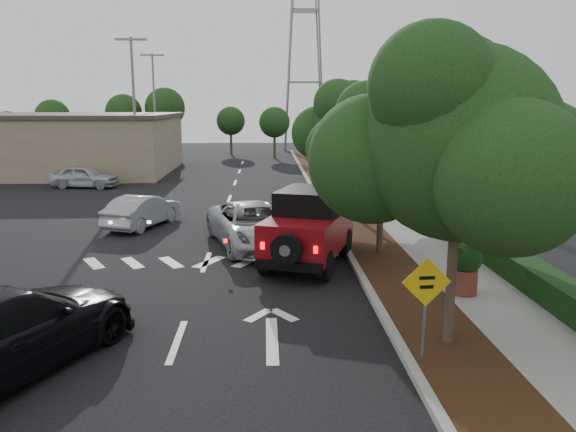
{
  "coord_description": "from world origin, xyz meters",
  "views": [
    {
      "loc": [
        1.88,
        -11.13,
        4.93
      ],
      "look_at": [
        2.46,
        3.0,
        2.07
      ],
      "focal_mm": 35.0,
      "sensor_mm": 36.0,
      "label": 1
    }
  ],
  "objects": [
    {
      "name": "planting_strip",
      "position": [
        5.6,
        12.0,
        0.06
      ],
      "size": [
        1.8,
        70.0,
        0.12
      ],
      "primitive_type": "cube",
      "color": "black",
      "rests_on": "ground"
    },
    {
      "name": "silver_suv_ahead",
      "position": [
        1.47,
        7.94,
        0.75
      ],
      "size": [
        3.9,
        5.88,
        1.5
      ],
      "primitive_type": "imported",
      "rotation": [
        0.0,
        0.0,
        0.28
      ],
      "color": "#A2A4A9",
      "rests_on": "ground"
    },
    {
      "name": "red_jeep",
      "position": [
        3.27,
        5.82,
        1.18
      ],
      "size": [
        3.27,
        4.74,
        2.32
      ],
      "rotation": [
        0.0,
        0.0,
        -0.34
      ],
      "color": "black",
      "rests_on": "ground"
    },
    {
      "name": "hedge",
      "position": [
        8.9,
        12.0,
        0.4
      ],
      "size": [
        0.8,
        70.0,
        0.8
      ],
      "primitive_type": "cube",
      "color": "black",
      "rests_on": "ground"
    },
    {
      "name": "light_pole_a",
      "position": [
        -6.5,
        26.0,
        0.0
      ],
      "size": [
        2.0,
        0.22,
        9.0
      ],
      "primitive_type": null,
      "color": "slate",
      "rests_on": "ground"
    },
    {
      "name": "parked_suv",
      "position": [
        -8.77,
        22.22,
        0.67
      ],
      "size": [
        4.11,
        2.17,
        1.33
      ],
      "primitive_type": "imported",
      "rotation": [
        0.0,
        0.0,
        1.41
      ],
      "color": "#B5B8BE",
      "rests_on": "ground"
    },
    {
      "name": "light_pole_b",
      "position": [
        -7.5,
        38.0,
        0.0
      ],
      "size": [
        2.0,
        0.22,
        9.0
      ],
      "primitive_type": null,
      "color": "slate",
      "rests_on": "ground"
    },
    {
      "name": "street_tree_mid",
      "position": [
        5.6,
        6.5,
        0.0
      ],
      "size": [
        3.2,
        3.2,
        5.32
      ],
      "primitive_type": null,
      "color": "black",
      "rests_on": "ground"
    },
    {
      "name": "sidewalk",
      "position": [
        7.5,
        12.0,
        0.06
      ],
      "size": [
        2.0,
        70.0,
        0.12
      ],
      "primitive_type": "cube",
      "color": "gray",
      "rests_on": "ground"
    },
    {
      "name": "street_tree_far",
      "position": [
        5.6,
        13.0,
        0.0
      ],
      "size": [
        3.4,
        3.4,
        5.62
      ],
      "primitive_type": null,
      "color": "black",
      "rests_on": "ground"
    },
    {
      "name": "curb",
      "position": [
        4.6,
        12.0,
        0.07
      ],
      "size": [
        0.2,
        70.0,
        0.15
      ],
      "primitive_type": "cube",
      "color": "#9E9B93",
      "rests_on": "ground"
    },
    {
      "name": "silver_sedan_oncoming",
      "position": [
        -3.08,
        11.33,
        0.65
      ],
      "size": [
        2.64,
        4.17,
        1.3
      ],
      "primitive_type": "imported",
      "rotation": [
        0.0,
        0.0,
        2.79
      ],
      "color": "#98999F",
      "rests_on": "ground"
    },
    {
      "name": "transmission_tower",
      "position": [
        6.0,
        48.0,
        0.0
      ],
      "size": [
        7.0,
        4.0,
        28.0
      ],
      "primitive_type": null,
      "color": "slate",
      "rests_on": "ground"
    },
    {
      "name": "terracotta_planter",
      "position": [
        6.97,
        2.41,
        0.94
      ],
      "size": [
        0.8,
        0.8,
        1.39
      ],
      "rotation": [
        0.0,
        0.0,
        0.06
      ],
      "color": "brown",
      "rests_on": "ground"
    },
    {
      "name": "street_tree_near",
      "position": [
        5.6,
        -0.5,
        0.0
      ],
      "size": [
        3.8,
        3.8,
        5.92
      ],
      "primitive_type": null,
      "color": "black",
      "rests_on": "ground"
    },
    {
      "name": "commercial_building",
      "position": [
        -16.0,
        30.0,
        2.0
      ],
      "size": [
        22.0,
        12.0,
        4.0
      ],
      "primitive_type": "cube",
      "color": "#817459",
      "rests_on": "ground"
    },
    {
      "name": "speed_hump_sign",
      "position": [
        4.88,
        -1.23,
        1.4
      ],
      "size": [
        0.95,
        0.1,
        2.02
      ],
      "rotation": [
        0.0,
        0.0,
        0.06
      ],
      "color": "slate",
      "rests_on": "ground"
    },
    {
      "name": "ground",
      "position": [
        0.0,
        0.0,
        0.0
      ],
      "size": [
        120.0,
        120.0,
        0.0
      ],
      "primitive_type": "plane",
      "color": "black",
      "rests_on": "ground"
    }
  ]
}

